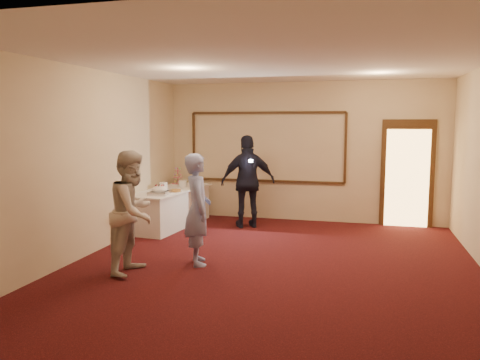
# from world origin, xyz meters

# --- Properties ---
(floor) EXTENTS (7.00, 7.00, 0.00)m
(floor) POSITION_xyz_m (0.00, 0.00, 0.00)
(floor) COLOR black
(floor) RESTS_ON ground
(room_walls) EXTENTS (6.04, 7.04, 3.02)m
(room_walls) POSITION_xyz_m (0.00, 0.00, 2.03)
(room_walls) COLOR beige
(room_walls) RESTS_ON floor
(wall_molding) EXTENTS (3.45, 0.04, 1.55)m
(wall_molding) POSITION_xyz_m (-0.80, 3.47, 1.60)
(wall_molding) COLOR #361D10
(wall_molding) RESTS_ON room_walls
(doorway) EXTENTS (1.05, 0.07, 2.20)m
(doorway) POSITION_xyz_m (2.15, 3.45, 1.08)
(doorway) COLOR #361D10
(doorway) RESTS_ON floor
(buffet_table) EXTENTS (1.11, 2.34, 0.77)m
(buffet_table) POSITION_xyz_m (-2.56, 2.20, 0.39)
(buffet_table) COLOR silver
(buffet_table) RESTS_ON floor
(pavlova_tray) EXTENTS (0.38, 0.51, 0.18)m
(pavlova_tray) POSITION_xyz_m (-2.47, 1.50, 0.85)
(pavlova_tray) COLOR #A9ABB0
(pavlova_tray) RESTS_ON buffet_table
(cupcake_stand) EXTENTS (0.27, 0.27, 0.39)m
(cupcake_stand) POSITION_xyz_m (-2.75, 3.09, 0.91)
(cupcake_stand) COLOR #D35572
(cupcake_stand) RESTS_ON buffet_table
(plate_stack_a) EXTENTS (0.18, 0.18, 0.15)m
(plate_stack_a) POSITION_xyz_m (-2.69, 2.16, 0.84)
(plate_stack_a) COLOR white
(plate_stack_a) RESTS_ON buffet_table
(plate_stack_b) EXTENTS (0.17, 0.17, 0.15)m
(plate_stack_b) POSITION_xyz_m (-2.42, 2.57, 0.84)
(plate_stack_b) COLOR white
(plate_stack_b) RESTS_ON buffet_table
(tart) EXTENTS (0.27, 0.27, 0.06)m
(tart) POSITION_xyz_m (-2.30, 1.85, 0.80)
(tart) COLOR white
(tart) RESTS_ON buffet_table
(man) EXTENTS (0.63, 0.73, 1.68)m
(man) POSITION_xyz_m (-1.12, -0.11, 0.84)
(man) COLOR #93A5E9
(man) RESTS_ON floor
(woman) EXTENTS (0.67, 0.86, 1.75)m
(woman) POSITION_xyz_m (-1.88, -0.70, 0.87)
(woman) COLOR beige
(woman) RESTS_ON floor
(guest) EXTENTS (1.20, 0.88, 1.89)m
(guest) POSITION_xyz_m (-0.99, 2.53, 0.94)
(guest) COLOR black
(guest) RESTS_ON floor
(camera_flash) EXTENTS (0.08, 0.06, 0.05)m
(camera_flash) POSITION_xyz_m (-0.86, 2.24, 1.39)
(camera_flash) COLOR white
(camera_flash) RESTS_ON guest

